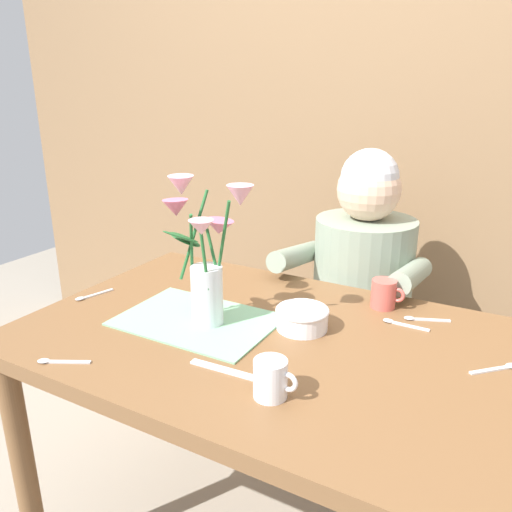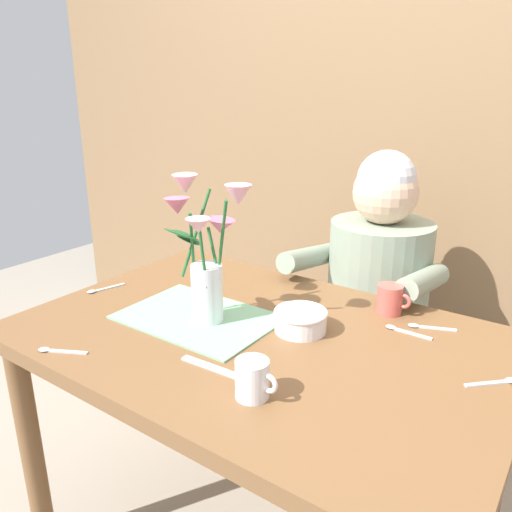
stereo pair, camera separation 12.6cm
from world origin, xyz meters
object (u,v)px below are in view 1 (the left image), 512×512
seated_person (360,311)px  ceramic_bowl (302,318)px  coffee_cup (271,379)px  flower_vase (205,254)px  dinner_knife (229,371)px  tea_cup (384,294)px

seated_person → ceramic_bowl: size_ratio=8.35×
ceramic_bowl → coffee_cup: coffee_cup is taller
flower_vase → coffee_cup: 0.39m
coffee_cup → flower_vase: bearing=144.7°
flower_vase → dinner_knife: flower_vase is taller
ceramic_bowl → dinner_knife: ceramic_bowl is taller
ceramic_bowl → coffee_cup: size_ratio=1.46×
flower_vase → ceramic_bowl: (0.23, 0.09, -0.16)m
seated_person → flower_vase: size_ratio=3.05×
dinner_knife → flower_vase: bearing=133.0°
seated_person → flower_vase: bearing=-107.1°
dinner_knife → tea_cup: size_ratio=2.04×
tea_cup → dinner_knife: bearing=-111.6°
flower_vase → ceramic_bowl: 0.29m
tea_cup → seated_person: bearing=116.5°
ceramic_bowl → coffee_cup: (0.07, -0.30, 0.01)m
coffee_cup → seated_person: bearing=95.5°
flower_vase → coffee_cup: bearing=-35.3°
dinner_knife → coffee_cup: coffee_cup is taller
flower_vase → coffee_cup: size_ratio=4.01×
tea_cup → coffee_cup: bearing=-98.2°
dinner_knife → coffee_cup: bearing=-18.6°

